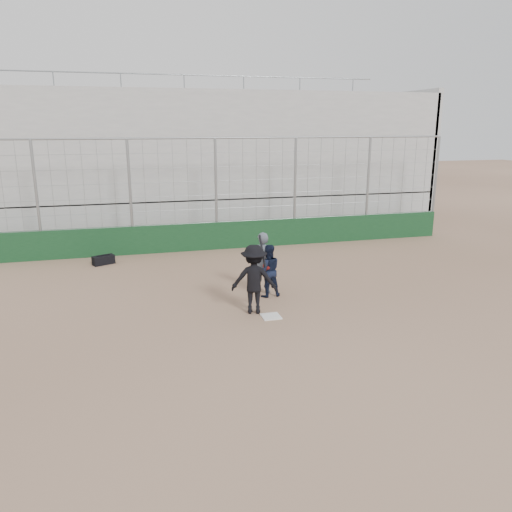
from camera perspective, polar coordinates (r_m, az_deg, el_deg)
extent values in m
plane|color=brown|center=(12.02, 1.73, -6.96)|extent=(90.00, 90.00, 0.00)
cube|color=white|center=(12.02, 1.73, -6.91)|extent=(0.44, 0.44, 0.02)
cube|color=#103419|center=(18.41, -4.49, 2.35)|extent=(18.00, 0.25, 1.00)
cylinder|color=gray|center=(18.15, -4.58, 6.98)|extent=(0.10, 0.10, 4.00)
cylinder|color=gray|center=(21.64, 19.77, 7.43)|extent=(0.10, 0.10, 4.00)
cylinder|color=gray|center=(17.99, -4.72, 13.30)|extent=(18.00, 0.07, 0.07)
cube|color=#A1A1A1|center=(23.16, -6.76, 5.62)|extent=(20.00, 6.70, 1.60)
cube|color=#A1A1A1|center=(22.88, -6.98, 12.81)|extent=(20.00, 6.70, 4.20)
cube|color=#A1A1A1|center=(26.26, 15.64, 10.88)|extent=(0.25, 6.70, 6.10)
cylinder|color=gray|center=(26.10, -8.25, 19.82)|extent=(20.00, 0.06, 0.06)
imported|color=black|center=(12.02, -0.23, -2.67)|extent=(1.23, 0.91, 1.70)
cylinder|color=black|center=(12.04, 0.73, 0.59)|extent=(0.07, 0.57, 0.71)
imported|color=black|center=(13.24, 1.39, -2.74)|extent=(0.72, 0.58, 0.93)
sphere|color=maroon|center=(13.13, 1.40, -1.16)|extent=(0.28, 0.28, 0.28)
imported|color=#4C5560|center=(13.49, 0.75, -1.11)|extent=(0.72, 0.59, 1.52)
cube|color=black|center=(17.12, -17.04, -0.44)|extent=(0.75, 0.55, 0.29)
cylinder|color=black|center=(17.08, -17.08, 0.10)|extent=(0.43, 0.22, 0.04)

